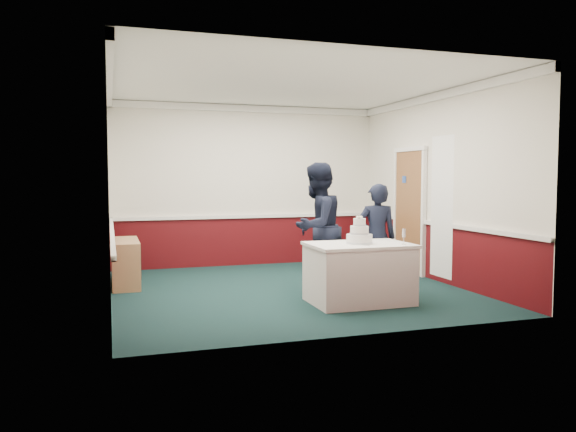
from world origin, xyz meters
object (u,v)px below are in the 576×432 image
object	(u,v)px
person_woman	(377,238)
cake_table	(359,273)
wedding_cake	(359,235)
cake_knife	(364,245)
person_man	(317,227)
champagne_flute	(404,234)
sideboard	(126,263)

from	to	relation	value
person_woman	cake_table	bearing A→B (deg)	62.10
cake_table	wedding_cake	world-z (taller)	wedding_cake
cake_knife	person_man	size ratio (longest dim) A/B	0.12
wedding_cake	person_man	distance (m)	0.92
cake_table	cake_knife	xyz separation A→B (m)	(-0.03, -0.20, 0.39)
cake_table	champagne_flute	bearing A→B (deg)	-29.25
champagne_flute	sideboard	bearing A→B (deg)	144.15
wedding_cake	cake_knife	world-z (taller)	wedding_cake
sideboard	cake_knife	world-z (taller)	cake_knife
wedding_cake	cake_knife	size ratio (longest dim) A/B	1.65
cake_knife	champagne_flute	world-z (taller)	champagne_flute
person_woman	cake_knife	bearing A→B (deg)	68.67
sideboard	champagne_flute	world-z (taller)	champagne_flute
cake_knife	champagne_flute	xyz separation A→B (m)	(0.53, -0.08, 0.14)
cake_knife	person_man	distance (m)	1.11
cake_knife	wedding_cake	bearing A→B (deg)	60.88
cake_knife	sideboard	bearing A→B (deg)	119.80
champagne_flute	wedding_cake	bearing A→B (deg)	150.75
champagne_flute	person_woman	world-z (taller)	person_woman
sideboard	cake_table	distance (m)	3.64
sideboard	person_man	size ratio (longest dim) A/B	0.64
champagne_flute	person_woman	bearing A→B (deg)	86.43
cake_table	cake_knife	size ratio (longest dim) A/B	6.00
champagne_flute	cake_knife	bearing A→B (deg)	171.42
person_man	person_woman	xyz separation A→B (m)	(0.82, -0.27, -0.15)
sideboard	champagne_flute	bearing A→B (deg)	-35.85
cake_knife	person_woman	distance (m)	0.99
champagne_flute	person_woman	distance (m)	0.89
sideboard	champagne_flute	size ratio (longest dim) A/B	5.85
person_man	cake_table	bearing A→B (deg)	70.37
cake_table	cake_knife	distance (m)	0.44
sideboard	wedding_cake	distance (m)	3.68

